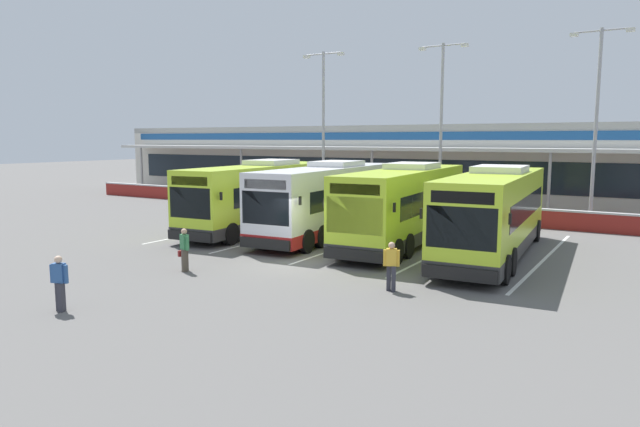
% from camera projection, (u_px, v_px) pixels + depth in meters
% --- Properties ---
extents(ground_plane, '(200.00, 200.00, 0.00)m').
position_uv_depth(ground_plane, '(296.00, 262.00, 22.69)').
color(ground_plane, '#605E5B').
extents(terminal_building, '(70.00, 13.00, 6.00)m').
position_uv_depth(terminal_building, '(484.00, 163.00, 45.03)').
color(terminal_building, beige).
rests_on(terminal_building, ground).
extents(red_barrier_wall, '(60.00, 0.40, 1.10)m').
position_uv_depth(red_barrier_wall, '(427.00, 210.00, 34.87)').
color(red_barrier_wall, maroon).
rests_on(red_barrier_wall, ground).
extents(coach_bus_leftmost, '(3.68, 12.31, 3.78)m').
position_uv_depth(coach_bus_leftmost, '(263.00, 197.00, 30.87)').
color(coach_bus_leftmost, '#B7DB2D').
rests_on(coach_bus_leftmost, ground).
extents(coach_bus_left_centre, '(3.68, 12.31, 3.78)m').
position_uv_depth(coach_bus_left_centre, '(329.00, 201.00, 28.98)').
color(coach_bus_left_centre, silver).
rests_on(coach_bus_left_centre, ground).
extents(coach_bus_centre, '(3.68, 12.31, 3.78)m').
position_uv_depth(coach_bus_centre, '(405.00, 206.00, 26.69)').
color(coach_bus_centre, '#B7DB2D').
rests_on(coach_bus_centre, ground).
extents(coach_bus_right_centre, '(3.68, 12.31, 3.78)m').
position_uv_depth(coach_bus_right_centre, '(494.00, 214.00, 23.68)').
color(coach_bus_right_centre, '#B7DB2D').
rests_on(coach_bus_right_centre, ground).
extents(bay_stripe_far_west, '(0.14, 13.00, 0.01)m').
position_uv_depth(bay_stripe_far_west, '(232.00, 226.00, 32.11)').
color(bay_stripe_far_west, silver).
rests_on(bay_stripe_far_west, ground).
extents(bay_stripe_west, '(0.14, 13.00, 0.01)m').
position_uv_depth(bay_stripe_west, '(293.00, 233.00, 29.93)').
color(bay_stripe_west, silver).
rests_on(bay_stripe_west, ground).
extents(bay_stripe_mid_west, '(0.14, 13.00, 0.01)m').
position_uv_depth(bay_stripe_mid_west, '(364.00, 240.00, 27.76)').
color(bay_stripe_mid_west, silver).
rests_on(bay_stripe_mid_west, ground).
extents(bay_stripe_centre, '(0.14, 13.00, 0.01)m').
position_uv_depth(bay_stripe_centre, '(447.00, 248.00, 25.58)').
color(bay_stripe_centre, silver).
rests_on(bay_stripe_centre, ground).
extents(bay_stripe_mid_east, '(0.14, 13.00, 0.01)m').
position_uv_depth(bay_stripe_mid_east, '(545.00, 259.00, 23.40)').
color(bay_stripe_mid_east, silver).
rests_on(bay_stripe_mid_east, ground).
extents(pedestrian_with_handbag, '(0.64, 0.46, 1.62)m').
position_uv_depth(pedestrian_with_handbag, '(184.00, 249.00, 21.11)').
color(pedestrian_with_handbag, '#4C4238').
rests_on(pedestrian_with_handbag, ground).
extents(pedestrian_in_dark_coat, '(0.53, 0.33, 1.62)m').
position_uv_depth(pedestrian_in_dark_coat, '(391.00, 265.00, 18.35)').
color(pedestrian_in_dark_coat, '#33333D').
rests_on(pedestrian_in_dark_coat, ground).
extents(pedestrian_near_bin, '(0.53, 0.32, 1.62)m').
position_uv_depth(pedestrian_near_bin, '(60.00, 281.00, 16.20)').
color(pedestrian_near_bin, '#33333D').
rests_on(pedestrian_near_bin, ground).
extents(lamp_post_west, '(3.24, 0.28, 11.00)m').
position_uv_depth(lamp_post_west, '(323.00, 120.00, 40.24)').
color(lamp_post_west, '#9E9EA3').
rests_on(lamp_post_west, ground).
extents(lamp_post_centre, '(3.24, 0.28, 11.00)m').
position_uv_depth(lamp_post_centre, '(441.00, 118.00, 36.67)').
color(lamp_post_centre, '#9E9EA3').
rests_on(lamp_post_centre, ground).
extents(lamp_post_east, '(3.24, 0.28, 11.00)m').
position_uv_depth(lamp_post_east, '(597.00, 114.00, 31.68)').
color(lamp_post_east, '#9E9EA3').
rests_on(lamp_post_east, ground).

